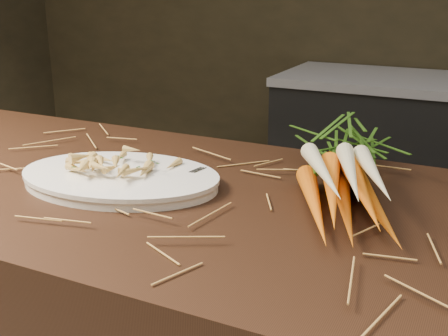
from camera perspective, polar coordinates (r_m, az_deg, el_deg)
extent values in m
cone|color=orange|center=(0.94, 9.21, -3.76)|extent=(0.16, 0.29, 0.04)
cone|color=orange|center=(0.94, 12.18, -3.84)|extent=(0.13, 0.30, 0.04)
cone|color=orange|center=(0.95, 15.12, -3.92)|extent=(0.17, 0.29, 0.04)
cone|color=orange|center=(0.92, 10.90, -2.26)|extent=(0.13, 0.30, 0.04)
cone|color=orange|center=(0.92, 13.85, -2.34)|extent=(0.15, 0.30, 0.04)
cone|color=beige|center=(0.93, 10.02, -0.41)|extent=(0.16, 0.27, 0.05)
cone|color=beige|center=(0.92, 12.76, -0.49)|extent=(0.12, 0.28, 0.04)
cone|color=beige|center=(0.94, 14.97, -0.57)|extent=(0.13, 0.28, 0.05)
ellipsoid|color=#3B7016|center=(1.17, 11.10, 2.53)|extent=(0.26, 0.31, 0.10)
cube|color=silver|center=(1.01, -4.10, -1.65)|extent=(0.04, 0.15, 0.00)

